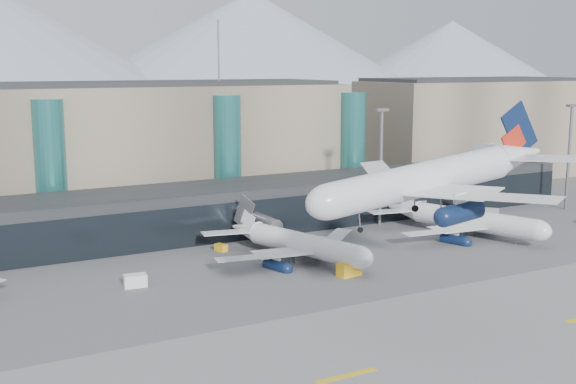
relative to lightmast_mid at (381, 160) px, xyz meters
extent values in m
plane|color=#515154|center=(-30.00, -48.00, -14.42)|extent=(900.00, 900.00, 0.00)
cube|color=slate|center=(-30.00, -63.00, -14.40)|extent=(400.00, 40.00, 0.04)
cube|color=gold|center=(-50.00, -63.00, -14.37)|extent=(8.00, 1.00, 0.02)
cube|color=black|center=(-30.00, 10.00, -9.42)|extent=(170.00, 18.00, 10.00)
cube|color=black|center=(-30.00, 1.10, -10.42)|extent=(170.00, 0.40, 8.00)
cylinder|color=slate|center=(-30.00, -1.00, -10.22)|extent=(2.80, 14.00, 2.80)
cube|color=slate|center=(-30.00, -1.00, -13.22)|extent=(1.20, 1.20, 2.40)
cylinder|color=slate|center=(20.00, -1.00, -10.22)|extent=(2.80, 14.00, 2.80)
cube|color=slate|center=(20.00, -1.00, -13.22)|extent=(1.20, 1.20, 2.40)
cube|color=gray|center=(-55.00, 42.00, 0.58)|extent=(130.00, 30.00, 30.00)
cube|color=black|center=(-55.00, 42.00, 16.08)|extent=(123.50, 28.00, 1.00)
cube|color=gray|center=(65.00, 42.00, 0.58)|extent=(70.00, 30.00, 30.00)
cube|color=black|center=(65.00, 42.00, 16.08)|extent=(66.50, 28.00, 1.00)
cylinder|color=#276D6B|center=(-65.00, 26.00, -0.42)|extent=(6.40, 6.40, 28.00)
cylinder|color=#276D6B|center=(-25.00, 26.00, -0.42)|extent=(6.40, 6.40, 28.00)
cylinder|color=#276D6B|center=(10.00, 26.00, -0.42)|extent=(6.40, 6.40, 28.00)
cylinder|color=slate|center=(-20.00, 42.00, 23.58)|extent=(0.40, 0.40, 16.00)
cone|color=gray|center=(130.00, 332.00, 28.08)|extent=(340.00, 340.00, 85.00)
cone|color=gray|center=(310.00, 332.00, 20.58)|extent=(300.00, 300.00, 70.00)
cylinder|color=slate|center=(0.00, 0.00, -1.92)|extent=(0.70, 0.70, 25.00)
cube|color=slate|center=(0.00, 0.00, 10.88)|extent=(3.00, 1.20, 0.60)
cylinder|color=slate|center=(50.00, -8.00, -1.92)|extent=(0.70, 0.70, 25.00)
cube|color=slate|center=(50.00, -8.00, 10.88)|extent=(3.00, 1.20, 0.60)
cylinder|color=silver|center=(-33.10, -56.58, 7.73)|extent=(26.58, 4.62, 4.40)
ellipsoid|color=silver|center=(-46.37, -56.47, 7.73)|extent=(6.19, 4.45, 4.40)
cone|color=silver|center=(-16.04, -56.72, 7.95)|extent=(7.62, 4.46, 4.40)
cube|color=silver|center=(-31.29, -66.07, 7.00)|extent=(13.74, 19.93, 0.22)
cylinder|color=#0E1D3E|center=(-32.78, -63.78, 4.76)|extent=(5.33, 2.46, 2.42)
cube|color=silver|center=(-16.08, -62.03, 8.17)|extent=(7.92, 10.50, 0.18)
cube|color=silver|center=(-31.13, -47.11, 7.00)|extent=(13.97, 19.89, 0.22)
cylinder|color=#0E1D3E|center=(-32.66, -49.38, 4.76)|extent=(5.33, 2.46, 2.42)
cube|color=silver|center=(-16.00, -51.41, 8.17)|extent=(8.03, 10.47, 0.18)
cube|color=#0E1D3E|center=(-15.66, -56.72, 11.47)|extent=(6.57, 0.32, 7.74)
cube|color=red|center=(-16.80, -56.71, 10.15)|extent=(4.40, 0.34, 4.23)
cylinder|color=slate|center=(-42.39, -56.50, 4.87)|extent=(0.18, 0.18, 3.52)
cylinder|color=black|center=(-42.39, -56.50, 3.33)|extent=(0.78, 0.29, 0.78)
cylinder|color=black|center=(-31.99, -59.23, 3.33)|extent=(1.01, 0.40, 1.00)
cylinder|color=black|center=(-31.94, -53.95, 3.33)|extent=(1.01, 0.40, 1.00)
cylinder|color=silver|center=(-30.81, -17.00, -9.88)|extent=(10.86, 24.76, 4.08)
ellipsoid|color=silver|center=(-27.33, -28.80, -9.88)|extent=(5.52, 6.63, 4.08)
cone|color=silver|center=(-35.27, -1.82, -9.67)|extent=(5.90, 7.90, 4.08)
cube|color=silver|center=(-22.87, -12.83, -10.55)|extent=(17.14, 16.11, 0.20)
cylinder|color=#0E1D3E|center=(-24.50, -14.78, -12.63)|extent=(3.54, 5.36, 2.24)
cube|color=silver|center=(-30.55, -0.43, -9.47)|extent=(8.99, 8.91, 0.16)
cube|color=silver|center=(-39.73, -17.79, -10.55)|extent=(18.28, 8.54, 0.20)
cylinder|color=#0E1D3E|center=(-37.31, -18.55, -12.63)|extent=(3.54, 5.36, 2.24)
cube|color=silver|center=(-39.99, -3.21, -9.47)|extent=(9.66, 5.28, 0.16)
cube|color=slate|center=(-35.37, -1.49, -6.41)|extent=(1.95, 5.91, 7.18)
cube|color=silver|center=(-35.07, -2.50, -7.63)|extent=(1.42, 3.99, 3.92)
cylinder|color=slate|center=(-28.37, -25.26, -12.53)|extent=(0.17, 0.17, 3.26)
cylinder|color=black|center=(-28.37, -25.26, -13.95)|extent=(0.45, 0.77, 0.72)
cylinder|color=black|center=(-28.76, -15.30, -13.95)|extent=(0.61, 0.99, 0.93)
cylinder|color=black|center=(-33.45, -16.68, -13.95)|extent=(0.61, 0.99, 0.93)
cylinder|color=silver|center=(8.93, -17.00, -9.56)|extent=(12.70, 26.30, 4.36)
ellipsoid|color=silver|center=(13.22, -29.44, -9.56)|extent=(6.11, 7.19, 4.36)
cone|color=silver|center=(3.42, -1.00, -9.34)|extent=(6.57, 8.53, 4.36)
cube|color=silver|center=(17.20, -12.16, -10.28)|extent=(17.96, 17.66, 0.22)
cylinder|color=#0E1D3E|center=(15.56, -14.32, -12.50)|extent=(3.98, 5.76, 2.40)
cube|color=silver|center=(8.39, 0.71, -9.12)|extent=(9.42, 9.72, 0.17)
cube|color=silver|center=(-0.57, -18.29, -10.28)|extent=(19.36, 8.32, 0.22)
cylinder|color=#0E1D3E|center=(2.05, -18.97, -12.50)|extent=(3.98, 5.76, 2.40)
cube|color=silver|center=(-1.56, -2.72, -9.12)|extent=(10.24, 5.24, 0.17)
cube|color=#0E1D3E|center=(3.29, -0.65, -5.85)|extent=(2.37, 6.24, 7.68)
cube|color=silver|center=(3.66, -1.71, -7.16)|extent=(1.71, 4.22, 4.20)
cylinder|color=slate|center=(11.93, -25.71, -12.39)|extent=(0.18, 0.18, 3.49)
cylinder|color=black|center=(11.93, -25.71, -13.92)|extent=(0.51, 0.82, 0.77)
cylinder|color=black|center=(11.04, -15.08, -13.92)|extent=(0.69, 1.07, 1.00)
cylinder|color=black|center=(6.09, -16.79, -13.92)|extent=(0.69, 1.07, 1.00)
cube|color=silver|center=(-61.14, -18.74, -13.41)|extent=(3.84, 2.50, 2.02)
cube|color=gold|center=(-40.21, -4.61, -13.74)|extent=(2.12, 2.68, 1.35)
cube|color=#4D4D52|center=(-30.20, -18.56, -13.37)|extent=(4.07, 2.60, 2.11)
cube|color=silver|center=(11.08, -2.00, -13.53)|extent=(2.57, 3.47, 1.77)
cube|color=silver|center=(7.99, -13.37, -13.69)|extent=(2.86, 2.66, 1.45)
cube|color=gold|center=(-27.90, -30.00, -13.30)|extent=(4.31, 2.69, 2.24)
camera|label=1|loc=(-92.82, -127.35, 20.42)|focal=45.00mm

